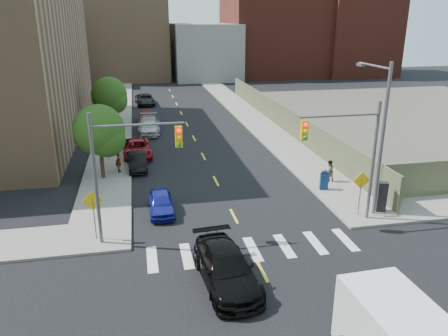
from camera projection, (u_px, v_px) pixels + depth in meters
name	position (u px, v px, depth m)	size (l,w,h in m)	color
ground	(275.00, 296.00, 18.59)	(160.00, 160.00, 0.00)	black
sidewalk_nw	(118.00, 109.00, 55.56)	(3.50, 73.00, 0.15)	gray
sidewalk_ne	(236.00, 105.00, 58.43)	(3.50, 73.00, 0.15)	gray
fence_north	(282.00, 117.00, 45.89)	(0.12, 44.00, 2.50)	#6A6A4A
gravel_lot	(425.00, 117.00, 51.55)	(36.00, 42.00, 0.06)	#595447
bg_bldg_west	(37.00, 48.00, 77.38)	(14.00, 18.00, 12.00)	#592319
bg_bldg_midwest	(129.00, 38.00, 81.70)	(14.00, 16.00, 15.00)	#8C6B4C
bg_bldg_center	(205.00, 51.00, 83.26)	(12.00, 16.00, 10.00)	gray
bg_bldg_east	(272.00, 34.00, 86.72)	(18.00, 18.00, 16.00)	#592319
bg_bldg_fareast	(352.00, 28.00, 87.50)	(14.00, 16.00, 18.00)	#592319
smokestack	(373.00, 2.00, 86.60)	(1.80, 1.80, 28.00)	#8C6B4C
signal_nw	(125.00, 161.00, 21.55)	(4.59, 0.30, 7.00)	#59595E
signal_ne	(350.00, 147.00, 23.76)	(4.59, 0.30, 7.00)	#59595E
streetlight_ne	(380.00, 129.00, 24.78)	(0.25, 3.70, 9.00)	#59595E
warn_sign_nw	(93.00, 206.00, 22.51)	(1.06, 0.06, 2.83)	#59595E
warn_sign_ne	(361.00, 185.00, 25.28)	(1.06, 0.06, 2.83)	#59595E
warn_sign_midwest	(107.00, 139.00, 35.01)	(1.06, 0.06, 2.83)	#59595E
tree_west_near	(99.00, 133.00, 30.82)	(3.66, 3.64, 5.52)	#332114
tree_west_far	(109.00, 97.00, 44.72)	(3.66, 3.64, 5.52)	#332114
parked_car_blue	(161.00, 203.00, 26.29)	(1.48, 3.68, 1.25)	navy
parked_car_black	(138.00, 161.00, 33.81)	(1.37, 3.94, 1.30)	black
parked_car_red	(137.00, 148.00, 36.96)	(2.32, 5.03, 1.40)	maroon
parked_car_silver	(149.00, 124.00, 44.82)	(2.18, 5.35, 1.55)	#929399
parked_car_white	(149.00, 127.00, 43.82)	(1.80, 4.48, 1.53)	silver
parked_car_maroon	(145.00, 116.00, 49.23)	(1.29, 3.70, 1.22)	#41160D
parked_car_grey	(145.00, 99.00, 58.66)	(2.34, 5.08, 1.41)	black
black_sedan	(226.00, 268.00, 19.23)	(2.19, 5.40, 1.57)	black
mailbox	(324.00, 180.00, 29.47)	(0.64, 0.55, 1.33)	navy
payphone	(382.00, 197.00, 26.06)	(0.55, 0.45, 1.85)	black
pedestrian_west	(118.00, 159.00, 32.78)	(0.69, 0.46, 1.90)	gray
pedestrian_east	(329.00, 171.00, 30.89)	(0.75, 0.59, 1.55)	gray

